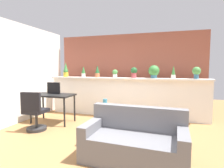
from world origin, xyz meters
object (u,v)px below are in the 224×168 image
at_px(tv_monitor, 54,88).
at_px(office_chair, 35,114).
at_px(potted_plant_6, 173,72).
at_px(potted_plant_1, 83,72).
at_px(vase_on_shelf, 105,103).
at_px(potted_plant_7, 196,72).
at_px(potted_plant_2, 97,71).
at_px(potted_plant_3, 115,73).
at_px(potted_plant_5, 154,71).
at_px(side_cube_shelf, 107,117).
at_px(couch, 134,142).
at_px(potted_plant_0, 66,70).
at_px(desk, 53,97).
at_px(potted_plant_4, 134,72).

relative_size(tv_monitor, office_chair, 0.41).
bearing_deg(potted_plant_6, office_chair, -150.44).
relative_size(potted_plant_1, potted_plant_6, 0.96).
bearing_deg(vase_on_shelf, tv_monitor, 177.51).
xyz_separation_m(potted_plant_6, potted_plant_7, (0.56, 0.05, 0.02)).
relative_size(potted_plant_2, office_chair, 0.40).
xyz_separation_m(potted_plant_1, potted_plant_6, (2.62, -0.02, -0.01)).
relative_size(potted_plant_2, potted_plant_3, 1.54).
xyz_separation_m(potted_plant_5, office_chair, (-2.50, -1.76, -0.96)).
relative_size(potted_plant_5, side_cube_shelf, 0.71).
bearing_deg(potted_plant_3, potted_plant_1, -178.12).
distance_m(office_chair, vase_on_shelf, 1.62).
height_order(potted_plant_7, couch, potted_plant_7).
xyz_separation_m(tv_monitor, vase_on_shelf, (1.47, -0.06, -0.30)).
bearing_deg(potted_plant_0, side_cube_shelf, -29.22).
bearing_deg(potted_plant_6, potted_plant_3, 178.07).
bearing_deg(potted_plant_7, office_chair, -153.80).
relative_size(potted_plant_2, tv_monitor, 0.97).
bearing_deg(potted_plant_2, potted_plant_6, -1.43).
relative_size(office_chair, vase_on_shelf, 4.66).
bearing_deg(tv_monitor, desk, -79.04).
relative_size(potted_plant_7, couch, 0.19).
bearing_deg(potted_plant_6, couch, -105.10).
bearing_deg(potted_plant_6, potted_plant_1, 179.53).
xyz_separation_m(potted_plant_4, potted_plant_5, (0.54, 0.05, 0.02)).
distance_m(potted_plant_3, side_cube_shelf, 1.45).
bearing_deg(potted_plant_6, potted_plant_2, 178.57).
relative_size(potted_plant_1, couch, 0.21).
bearing_deg(potted_plant_2, potted_plant_0, -176.71).
bearing_deg(vase_on_shelf, potted_plant_5, 44.83).
relative_size(potted_plant_6, potted_plant_7, 1.12).
bearing_deg(potted_plant_3, vase_on_shelf, -86.98).
relative_size(potted_plant_5, desk, 0.32).
xyz_separation_m(potted_plant_4, desk, (-1.97, -1.02, -0.66)).
bearing_deg(tv_monitor, potted_plant_5, 21.36).
relative_size(potted_plant_6, office_chair, 0.38).
xyz_separation_m(potted_plant_1, potted_plant_4, (1.57, -0.02, -0.00)).
distance_m(potted_plant_0, side_cube_shelf, 2.25).
relative_size(potted_plant_4, couch, 0.19).
bearing_deg(desk, potted_plant_2, 51.77).
distance_m(desk, office_chair, 0.75).
bearing_deg(couch, tv_monitor, 150.28).
bearing_deg(desk, potted_plant_4, 27.33).
bearing_deg(potted_plant_0, vase_on_shelf, -30.89).
bearing_deg(couch, potted_plant_5, 87.22).
relative_size(potted_plant_3, office_chair, 0.26).
bearing_deg(potted_plant_4, office_chair, -138.87).
xyz_separation_m(potted_plant_3, office_chair, (-1.39, -1.76, -0.89)).
bearing_deg(potted_plant_7, potted_plant_6, -174.87).
distance_m(potted_plant_2, couch, 3.02).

